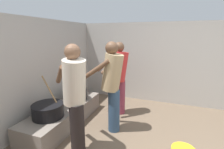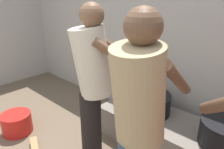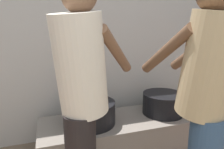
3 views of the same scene
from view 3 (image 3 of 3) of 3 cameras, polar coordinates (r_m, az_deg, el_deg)
name	(u,v)px [view 3 (image 3 of 3)]	position (r m, az deg, el deg)	size (l,w,h in m)	color
block_enclosure_rear	(48,55)	(2.37, -17.61, 5.17)	(5.36, 0.20, 1.95)	#ADA8A0
hearth_ledge	(128,132)	(2.27, 4.54, -16.00)	(1.83, 0.60, 0.34)	slate
cooking_pot_main	(90,113)	(2.04, -6.25, -10.63)	(0.50, 0.50, 0.67)	black
cooking_pot_secondary	(163,103)	(2.32, 14.21, -7.90)	(0.45, 0.45, 0.23)	black
cook_in_cream_shirt	(82,92)	(1.26, -8.57, -4.83)	(0.67, 0.69, 1.55)	black
cook_in_tan_shirt	(206,93)	(1.33, 25.03, -4.83)	(0.39, 0.68, 1.55)	navy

